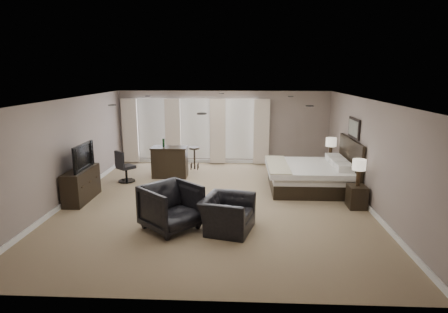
{
  "coord_description": "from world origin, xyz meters",
  "views": [
    {
      "loc": [
        0.65,
        -9.06,
        3.24
      ],
      "look_at": [
        0.2,
        0.4,
        1.1
      ],
      "focal_mm": 30.0,
      "sensor_mm": 36.0,
      "label": 1
    }
  ],
  "objects_px": {
    "bed": "(310,164)",
    "nightstand_far": "(330,167)",
    "armchair_far": "(171,205)",
    "bar_stool_right": "(195,158)",
    "lamp_near": "(359,173)",
    "desk_chair": "(126,166)",
    "nightstand_near": "(357,197)",
    "lamp_far": "(331,148)",
    "bar_stool_left": "(162,156)",
    "dresser": "(82,185)",
    "bar_counter": "(170,162)",
    "tv": "(80,166)",
    "armchair_near": "(227,208)"
  },
  "relations": [
    {
      "from": "armchair_near",
      "to": "bar_counter",
      "type": "distance_m",
      "value": 4.44
    },
    {
      "from": "lamp_far",
      "to": "bar_stool_right",
      "type": "distance_m",
      "value": 4.49
    },
    {
      "from": "armchair_far",
      "to": "bar_stool_right",
      "type": "xyz_separation_m",
      "value": [
        -0.14,
        5.01,
        -0.15
      ]
    },
    {
      "from": "bed",
      "to": "bar_stool_left",
      "type": "xyz_separation_m",
      "value": [
        -4.7,
        2.37,
        -0.35
      ]
    },
    {
      "from": "armchair_near",
      "to": "nightstand_far",
      "type": "bearing_deg",
      "value": -20.29
    },
    {
      "from": "bed",
      "to": "nightstand_near",
      "type": "xyz_separation_m",
      "value": [
        0.89,
        -1.45,
        -0.45
      ]
    },
    {
      "from": "armchair_near",
      "to": "desk_chair",
      "type": "height_order",
      "value": "desk_chair"
    },
    {
      "from": "nightstand_near",
      "to": "bed",
      "type": "bearing_deg",
      "value": 121.54
    },
    {
      "from": "nightstand_far",
      "to": "bar_counter",
      "type": "relative_size",
      "value": 0.49
    },
    {
      "from": "nightstand_far",
      "to": "tv",
      "type": "xyz_separation_m",
      "value": [
        -6.92,
        -2.69,
        0.63
      ]
    },
    {
      "from": "tv",
      "to": "desk_chair",
      "type": "distance_m",
      "value": 1.86
    },
    {
      "from": "lamp_near",
      "to": "desk_chair",
      "type": "xyz_separation_m",
      "value": [
        -6.28,
        1.91,
        -0.39
      ]
    },
    {
      "from": "bed",
      "to": "desk_chair",
      "type": "xyz_separation_m",
      "value": [
        -5.39,
        0.46,
        -0.24
      ]
    },
    {
      "from": "nightstand_near",
      "to": "lamp_near",
      "type": "relative_size",
      "value": 0.84
    },
    {
      "from": "nightstand_near",
      "to": "tv",
      "type": "distance_m",
      "value": 6.95
    },
    {
      "from": "bed",
      "to": "bar_counter",
      "type": "xyz_separation_m",
      "value": [
        -4.17,
        1.04,
        -0.24
      ]
    },
    {
      "from": "bar_stool_left",
      "to": "desk_chair",
      "type": "relative_size",
      "value": 0.76
    },
    {
      "from": "lamp_near",
      "to": "desk_chair",
      "type": "relative_size",
      "value": 0.67
    },
    {
      "from": "bar_stool_left",
      "to": "lamp_near",
      "type": "bearing_deg",
      "value": -34.38
    },
    {
      "from": "bed",
      "to": "armchair_near",
      "type": "distance_m",
      "value": 3.68
    },
    {
      "from": "tv",
      "to": "nightstand_far",
      "type": "bearing_deg",
      "value": -68.76
    },
    {
      "from": "bed",
      "to": "nightstand_far",
      "type": "relative_size",
      "value": 4.17
    },
    {
      "from": "nightstand_near",
      "to": "nightstand_far",
      "type": "height_order",
      "value": "nightstand_near"
    },
    {
      "from": "tv",
      "to": "desk_chair",
      "type": "relative_size",
      "value": 1.18
    },
    {
      "from": "bar_stool_left",
      "to": "desk_chair",
      "type": "xyz_separation_m",
      "value": [
        -0.69,
        -1.91,
        0.12
      ]
    },
    {
      "from": "lamp_near",
      "to": "bar_stool_left",
      "type": "xyz_separation_m",
      "value": [
        -5.59,
        3.82,
        -0.51
      ]
    },
    {
      "from": "bar_stool_right",
      "to": "bar_counter",
      "type": "bearing_deg",
      "value": -122.1
    },
    {
      "from": "bed",
      "to": "bar_stool_right",
      "type": "distance_m",
      "value": 4.1
    },
    {
      "from": "nightstand_near",
      "to": "lamp_near",
      "type": "xyz_separation_m",
      "value": [
        0.0,
        0.0,
        0.6
      ]
    },
    {
      "from": "lamp_near",
      "to": "dresser",
      "type": "xyz_separation_m",
      "value": [
        -6.92,
        0.21,
        -0.47
      ]
    },
    {
      "from": "nightstand_far",
      "to": "lamp_near",
      "type": "xyz_separation_m",
      "value": [
        0.0,
        -2.9,
        0.61
      ]
    },
    {
      "from": "armchair_near",
      "to": "nightstand_near",
      "type": "bearing_deg",
      "value": -49.38
    },
    {
      "from": "nightstand_near",
      "to": "nightstand_far",
      "type": "distance_m",
      "value": 2.9
    },
    {
      "from": "armchair_far",
      "to": "desk_chair",
      "type": "height_order",
      "value": "armchair_far"
    },
    {
      "from": "nightstand_near",
      "to": "armchair_near",
      "type": "distance_m",
      "value": 3.44
    },
    {
      "from": "dresser",
      "to": "bar_counter",
      "type": "height_order",
      "value": "bar_counter"
    },
    {
      "from": "lamp_far",
      "to": "desk_chair",
      "type": "distance_m",
      "value": 6.37
    },
    {
      "from": "lamp_far",
      "to": "desk_chair",
      "type": "height_order",
      "value": "lamp_far"
    },
    {
      "from": "armchair_near",
      "to": "armchair_far",
      "type": "height_order",
      "value": "armchair_far"
    },
    {
      "from": "armchair_far",
      "to": "bar_stool_right",
      "type": "relative_size",
      "value": 1.4
    },
    {
      "from": "nightstand_far",
      "to": "bar_stool_left",
      "type": "bearing_deg",
      "value": 170.63
    },
    {
      "from": "nightstand_far",
      "to": "tv",
      "type": "height_order",
      "value": "tv"
    },
    {
      "from": "lamp_near",
      "to": "bar_counter",
      "type": "bearing_deg",
      "value": 153.79
    },
    {
      "from": "dresser",
      "to": "bar_stool_right",
      "type": "distance_m",
      "value": 4.15
    },
    {
      "from": "armchair_near",
      "to": "lamp_far",
      "type": "bearing_deg",
      "value": -20.29
    },
    {
      "from": "bar_stool_right",
      "to": "lamp_near",
      "type": "bearing_deg",
      "value": -38.6
    },
    {
      "from": "bar_stool_left",
      "to": "bar_stool_right",
      "type": "height_order",
      "value": "bar_stool_right"
    },
    {
      "from": "nightstand_far",
      "to": "bar_stool_right",
      "type": "distance_m",
      "value": 4.46
    },
    {
      "from": "bed",
      "to": "armchair_near",
      "type": "height_order",
      "value": "bed"
    },
    {
      "from": "dresser",
      "to": "armchair_near",
      "type": "xyz_separation_m",
      "value": [
        3.82,
        -1.7,
        0.07
      ]
    }
  ]
}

